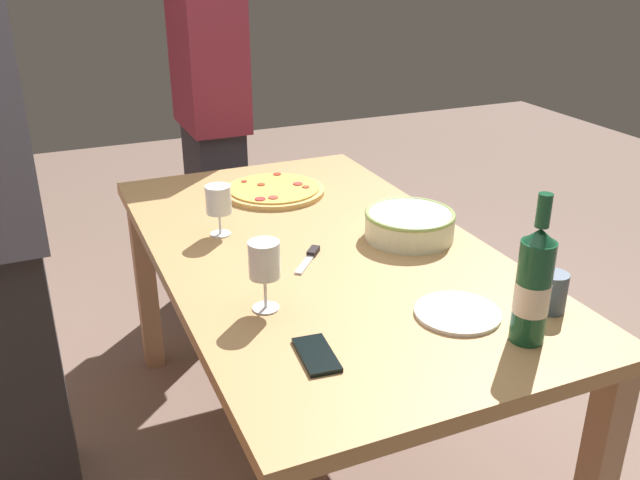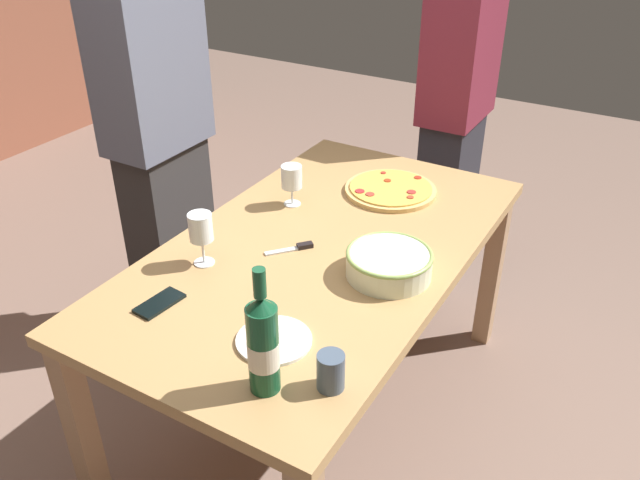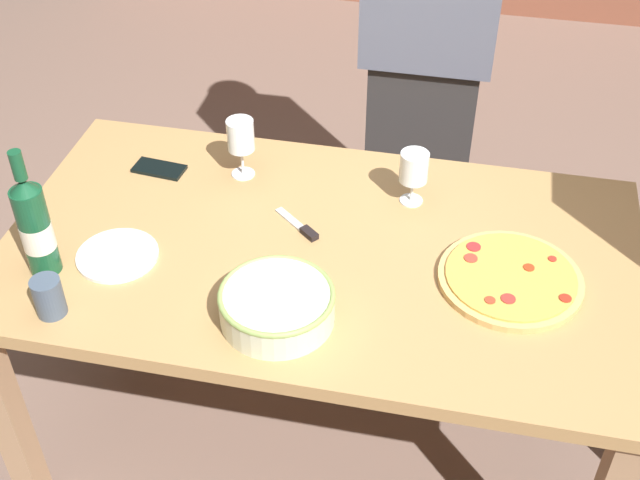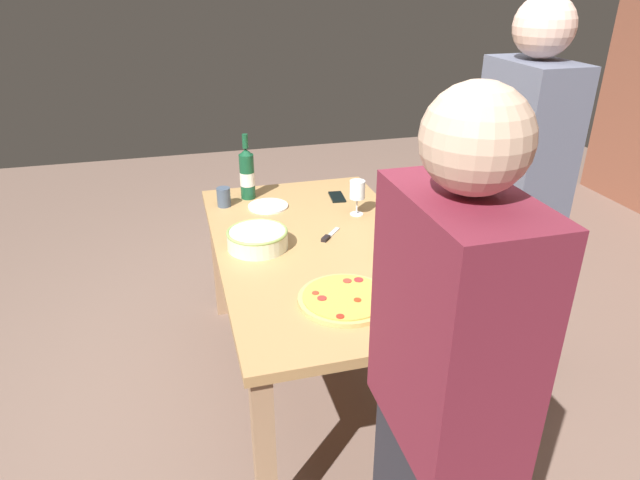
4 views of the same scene
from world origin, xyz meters
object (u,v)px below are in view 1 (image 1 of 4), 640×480
at_px(wine_bottle, 533,285).
at_px(side_plate, 457,313).
at_px(person_guest_left, 212,120).
at_px(dining_table, 320,276).
at_px(serving_bowl, 409,223).
at_px(wine_glass_near_pizza, 264,263).
at_px(cell_phone, 316,355).
at_px(pizza_knife, 310,257).
at_px(pizza, 274,190).
at_px(cup_amber, 552,292).
at_px(wine_glass_by_bottle, 219,202).

bearing_deg(wine_bottle, side_plate, 26.95).
xyz_separation_m(side_plate, person_guest_left, (1.68, 0.13, 0.09)).
relative_size(dining_table, wine_bottle, 4.67).
bearing_deg(serving_bowl, person_guest_left, 11.56).
xyz_separation_m(wine_bottle, wine_glass_near_pizza, (0.36, 0.48, -0.01)).
xyz_separation_m(wine_glass_near_pizza, cell_phone, (-0.24, -0.03, -0.12)).
height_order(cell_phone, person_guest_left, person_guest_left).
bearing_deg(side_plate, wine_bottle, -153.05).
distance_m(dining_table, side_plate, 0.51).
bearing_deg(pizza_knife, pizza, -9.58).
bearing_deg(wine_glass_near_pizza, pizza_knife, -43.56).
relative_size(pizza, person_guest_left, 0.21).
bearing_deg(wine_bottle, cup_amber, -58.99).
xyz_separation_m(wine_bottle, pizza_knife, (0.57, 0.28, -0.13)).
bearing_deg(wine_bottle, serving_bowl, -4.61).
distance_m(wine_glass_by_bottle, side_plate, 0.79).
height_order(dining_table, cup_amber, cup_amber).
xyz_separation_m(pizza, pizza_knife, (-0.53, 0.09, -0.01)).
bearing_deg(side_plate, dining_table, 16.45).
height_order(wine_glass_by_bottle, side_plate, wine_glass_by_bottle).
height_order(dining_table, wine_glass_near_pizza, wine_glass_near_pizza).
bearing_deg(serving_bowl, wine_glass_by_bottle, 64.23).
xyz_separation_m(wine_glass_near_pizza, person_guest_left, (1.47, -0.28, -0.03)).
xyz_separation_m(serving_bowl, pizza_knife, (-0.02, 0.32, -0.04)).
xyz_separation_m(dining_table, cell_phone, (-0.51, 0.23, 0.10)).
height_order(wine_glass_near_pizza, pizza_knife, wine_glass_near_pizza).
bearing_deg(side_plate, wine_glass_by_bottle, 28.99).
relative_size(wine_glass_by_bottle, cup_amber, 1.56).
relative_size(wine_bottle, cup_amber, 3.50).
bearing_deg(serving_bowl, dining_table, 80.97).
distance_m(cell_phone, pizza_knife, 0.48).
bearing_deg(wine_glass_near_pizza, wine_glass_by_bottle, -3.00).
height_order(pizza, wine_bottle, wine_bottle).
distance_m(wine_glass_by_bottle, cup_amber, 0.96).
xyz_separation_m(side_plate, cell_phone, (-0.03, 0.37, 0.00)).
bearing_deg(dining_table, wine_glass_near_pizza, 136.50).
xyz_separation_m(wine_bottle, person_guest_left, (1.83, 0.20, -0.04)).
relative_size(wine_glass_near_pizza, cup_amber, 1.78).
height_order(serving_bowl, wine_glass_near_pizza, wine_glass_near_pizza).
bearing_deg(wine_bottle, wine_glass_by_bottle, 28.63).
xyz_separation_m(wine_glass_near_pizza, wine_glass_by_bottle, (0.48, -0.02, -0.02)).
distance_m(pizza, serving_bowl, 0.57).
xyz_separation_m(dining_table, pizza, (0.47, -0.03, 0.10)).
distance_m(dining_table, pizza_knife, 0.13).
height_order(wine_glass_by_bottle, pizza_knife, wine_glass_by_bottle).
distance_m(dining_table, wine_bottle, 0.71).
height_order(serving_bowl, person_guest_left, person_guest_left).
xyz_separation_m(dining_table, wine_glass_by_bottle, (0.20, 0.24, 0.20)).
bearing_deg(wine_glass_by_bottle, pizza, -44.79).
bearing_deg(pizza, wine_bottle, -170.42).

